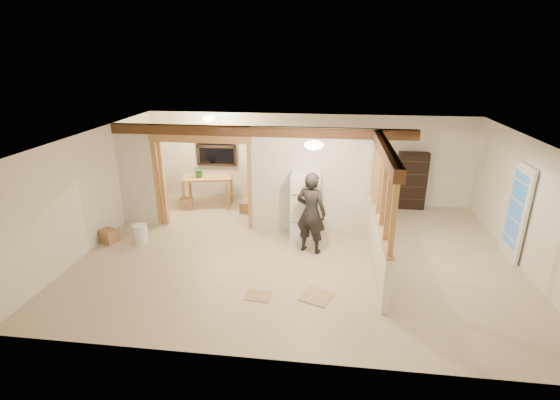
# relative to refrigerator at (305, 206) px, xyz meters

# --- Properties ---
(floor) EXTENTS (9.00, 6.50, 0.01)m
(floor) POSITION_rel_refrigerator_xyz_m (-0.10, -0.83, -0.79)
(floor) COLOR #C0AC8F
(floor) RESTS_ON ground
(ceiling) EXTENTS (9.00, 6.50, 0.01)m
(ceiling) POSITION_rel_refrigerator_xyz_m (-0.10, -0.83, 1.72)
(ceiling) COLOR white
(wall_back) EXTENTS (9.00, 0.01, 2.50)m
(wall_back) POSITION_rel_refrigerator_xyz_m (-0.10, 2.42, 0.47)
(wall_back) COLOR silver
(wall_back) RESTS_ON floor
(wall_front) EXTENTS (9.00, 0.01, 2.50)m
(wall_front) POSITION_rel_refrigerator_xyz_m (-0.10, -4.08, 0.47)
(wall_front) COLOR silver
(wall_front) RESTS_ON floor
(wall_left) EXTENTS (0.01, 6.50, 2.50)m
(wall_left) POSITION_rel_refrigerator_xyz_m (-4.60, -0.83, 0.47)
(wall_left) COLOR silver
(wall_left) RESTS_ON floor
(wall_right) EXTENTS (0.01, 6.50, 2.50)m
(wall_right) POSITION_rel_refrigerator_xyz_m (4.40, -0.83, 0.47)
(wall_right) COLOR silver
(wall_right) RESTS_ON floor
(partition_left_stub) EXTENTS (0.90, 0.12, 2.50)m
(partition_left_stub) POSITION_rel_refrigerator_xyz_m (-4.15, 0.37, 0.47)
(partition_left_stub) COLOR silver
(partition_left_stub) RESTS_ON floor
(partition_center) EXTENTS (2.80, 0.12, 2.50)m
(partition_center) POSITION_rel_refrigerator_xyz_m (0.10, 0.37, 0.47)
(partition_center) COLOR silver
(partition_center) RESTS_ON floor
(doorway_frame) EXTENTS (2.46, 0.14, 2.20)m
(doorway_frame) POSITION_rel_refrigerator_xyz_m (-2.50, 0.37, 0.32)
(doorway_frame) COLOR tan
(doorway_frame) RESTS_ON floor
(header_beam_back) EXTENTS (7.00, 0.18, 0.22)m
(header_beam_back) POSITION_rel_refrigerator_xyz_m (-1.10, 0.37, 1.60)
(header_beam_back) COLOR brown
(header_beam_back) RESTS_ON ceiling
(header_beam_right) EXTENTS (0.18, 3.30, 0.22)m
(header_beam_right) POSITION_rel_refrigerator_xyz_m (1.50, -1.23, 1.60)
(header_beam_right) COLOR brown
(header_beam_right) RESTS_ON ceiling
(pony_wall) EXTENTS (0.12, 3.20, 1.00)m
(pony_wall) POSITION_rel_refrigerator_xyz_m (1.50, -1.23, -0.28)
(pony_wall) COLOR silver
(pony_wall) RESTS_ON floor
(stud_partition) EXTENTS (0.14, 3.20, 1.32)m
(stud_partition) POSITION_rel_refrigerator_xyz_m (1.50, -1.23, 0.88)
(stud_partition) COLOR tan
(stud_partition) RESTS_ON pony_wall
(window_back) EXTENTS (1.12, 0.10, 1.10)m
(window_back) POSITION_rel_refrigerator_xyz_m (-2.70, 2.34, 0.77)
(window_back) COLOR black
(window_back) RESTS_ON wall_back
(french_door) EXTENTS (0.12, 0.86, 2.00)m
(french_door) POSITION_rel_refrigerator_xyz_m (4.32, -0.43, 0.22)
(french_door) COLOR white
(french_door) RESTS_ON floor
(ceiling_dome_main) EXTENTS (0.36, 0.36, 0.16)m
(ceiling_dome_main) POSITION_rel_refrigerator_xyz_m (0.20, -1.33, 1.70)
(ceiling_dome_main) COLOR #FFEABF
(ceiling_dome_main) RESTS_ON ceiling
(ceiling_dome_util) EXTENTS (0.32, 0.32, 0.14)m
(ceiling_dome_util) POSITION_rel_refrigerator_xyz_m (-2.60, 1.47, 1.70)
(ceiling_dome_util) COLOR #FFEABF
(ceiling_dome_util) RESTS_ON ceiling
(hanging_bulb) EXTENTS (0.07, 0.07, 0.07)m
(hanging_bulb) POSITION_rel_refrigerator_xyz_m (-2.10, 0.77, 1.40)
(hanging_bulb) COLOR #FFD88C
(hanging_bulb) RESTS_ON ceiling
(refrigerator) EXTENTS (0.64, 0.62, 1.56)m
(refrigerator) POSITION_rel_refrigerator_xyz_m (0.00, 0.00, 0.00)
(refrigerator) COLOR white
(refrigerator) RESTS_ON floor
(woman) EXTENTS (0.75, 0.61, 1.78)m
(woman) POSITION_rel_refrigerator_xyz_m (0.16, -0.70, 0.11)
(woman) COLOR black
(woman) RESTS_ON floor
(work_table) EXTENTS (1.44, 0.93, 0.84)m
(work_table) POSITION_rel_refrigerator_xyz_m (-2.82, 1.75, -0.36)
(work_table) COLOR tan
(work_table) RESTS_ON floor
(potted_plant) EXTENTS (0.37, 0.33, 0.35)m
(potted_plant) POSITION_rel_refrigerator_xyz_m (-3.01, 1.68, 0.24)
(potted_plant) COLOR #2F6B32
(potted_plant) RESTS_ON work_table
(shop_vac) EXTENTS (0.63, 0.63, 0.68)m
(shop_vac) POSITION_rel_refrigerator_xyz_m (-4.30, 1.73, -0.44)
(shop_vac) COLOR #B21213
(shop_vac) RESTS_ON floor
(bookshelf) EXTENTS (0.79, 0.26, 1.57)m
(bookshelf) POSITION_rel_refrigerator_xyz_m (2.73, 2.22, 0.01)
(bookshelf) COLOR black
(bookshelf) RESTS_ON floor
(bucket) EXTENTS (0.38, 0.38, 0.41)m
(bucket) POSITION_rel_refrigerator_xyz_m (-3.68, -0.72, -0.57)
(bucket) COLOR white
(bucket) RESTS_ON floor
(box_util_a) EXTENTS (0.40, 0.35, 0.30)m
(box_util_a) POSITION_rel_refrigerator_xyz_m (-1.63, 1.34, -0.63)
(box_util_a) COLOR #9E734C
(box_util_a) RESTS_ON floor
(box_util_b) EXTENTS (0.34, 0.34, 0.29)m
(box_util_b) POSITION_rel_refrigerator_xyz_m (-3.35, 1.42, -0.64)
(box_util_b) COLOR #9E734C
(box_util_b) RESTS_ON floor
(box_front) EXTENTS (0.45, 0.41, 0.30)m
(box_front) POSITION_rel_refrigerator_xyz_m (-4.39, -0.82, -0.63)
(box_front) COLOR #9E734C
(box_front) RESTS_ON floor
(floor_panel_near) EXTENTS (0.66, 0.66, 0.02)m
(floor_panel_near) POSITION_rel_refrigerator_xyz_m (0.37, -2.45, -0.77)
(floor_panel_near) COLOR tan
(floor_panel_near) RESTS_ON floor
(floor_panel_far) EXTENTS (0.47, 0.39, 0.01)m
(floor_panel_far) POSITION_rel_refrigerator_xyz_m (-0.65, -2.55, -0.77)
(floor_panel_far) COLOR tan
(floor_panel_far) RESTS_ON floor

